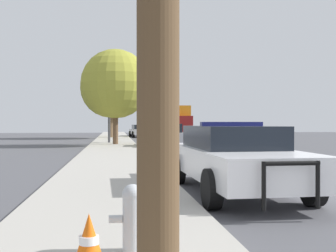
# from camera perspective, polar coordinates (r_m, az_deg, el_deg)

# --- Properties ---
(sidewalk_left) EXTENTS (3.00, 110.00, 0.13)m
(sidewalk_left) POSITION_cam_1_polar(r_m,az_deg,el_deg) (8.11, -7.77, -9.81)
(sidewalk_left) COLOR #ADA89E
(sidewalk_left) RESTS_ON ground_plane
(police_car) EXTENTS (2.23, 5.37, 1.53)m
(police_car) POSITION_cam_1_polar(r_m,az_deg,el_deg) (9.21, 8.97, -4.11)
(police_car) COLOR white
(police_car) RESTS_ON ground_plane
(fire_hydrant) EXTENTS (0.50, 0.22, 0.72)m
(fire_hydrant) POSITION_cam_1_polar(r_m,az_deg,el_deg) (4.63, -4.85, -11.98)
(fire_hydrant) COLOR #B7BCC1
(fire_hydrant) RESTS_ON sidewalk_left
(traffic_light) EXTENTS (4.40, 0.35, 4.62)m
(traffic_light) POSITION_cam_1_polar(r_m,az_deg,el_deg) (29.40, -4.36, 4.28)
(traffic_light) COLOR #424247
(traffic_light) RESTS_ON sidewalk_left
(car_background_distant) EXTENTS (2.19, 4.25, 1.29)m
(car_background_distant) POSITION_cam_1_polar(r_m,az_deg,el_deg) (43.15, -3.81, -0.62)
(car_background_distant) COLOR #B7B7BC
(car_background_distant) RESTS_ON ground_plane
(car_background_oncoming) EXTENTS (2.04, 4.00, 1.25)m
(car_background_oncoming) POSITION_cam_1_polar(r_m,az_deg,el_deg) (32.91, 6.00, -0.97)
(car_background_oncoming) COLOR #B7B7BC
(car_background_oncoming) RESTS_ON ground_plane
(car_background_midblock) EXTENTS (2.29, 4.19, 1.44)m
(car_background_midblock) POSITION_cam_1_polar(r_m,az_deg,el_deg) (25.14, -0.07, -1.23)
(car_background_midblock) COLOR #B7B7BC
(car_background_midblock) RESTS_ON ground_plane
(box_truck) EXTENTS (2.92, 6.74, 3.38)m
(box_truck) POSITION_cam_1_polar(r_m,az_deg,el_deg) (47.59, 1.48, 0.81)
(box_truck) COLOR maroon
(box_truck) RESTS_ON ground_plane
(tree_sidewalk_far) EXTENTS (5.64, 5.64, 7.48)m
(tree_sidewalk_far) POSITION_cam_1_polar(r_m,az_deg,el_deg) (40.07, -7.79, 5.15)
(tree_sidewalk_far) COLOR brown
(tree_sidewalk_far) RESTS_ON sidewalk_left
(tree_sidewalk_mid) EXTENTS (4.44, 4.44, 6.09)m
(tree_sidewalk_mid) POSITION_cam_1_polar(r_m,az_deg,el_deg) (27.34, -7.14, 5.67)
(tree_sidewalk_mid) COLOR brown
(tree_sidewalk_mid) RESTS_ON sidewalk_left
(traffic_cone) EXTENTS (0.34, 0.34, 0.54)m
(traffic_cone) POSITION_cam_1_polar(r_m,az_deg,el_deg) (4.09, -10.66, -15.26)
(traffic_cone) COLOR orange
(traffic_cone) RESTS_ON sidewalk_left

